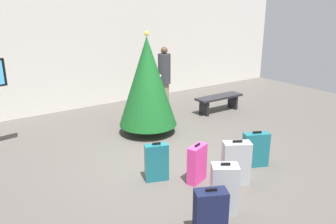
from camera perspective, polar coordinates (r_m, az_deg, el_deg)
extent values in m
plane|color=#514C47|center=(6.86, 1.29, -8.77)|extent=(16.00, 16.00, 0.00)
cube|color=beige|center=(10.58, -14.48, 9.77)|extent=(16.00, 0.20, 3.39)
cylinder|color=#4C3319|center=(8.44, -3.35, -2.73)|extent=(0.12, 0.12, 0.22)
cone|color=#14511E|center=(8.11, -3.50, 5.11)|extent=(1.42, 1.42, 2.14)
sphere|color=#F2D84C|center=(7.94, -3.65, 13.09)|extent=(0.12, 0.12, 0.12)
sphere|color=blue|center=(8.67, -3.43, 2.95)|extent=(0.08, 0.08, 0.08)
sphere|color=silver|center=(8.11, -1.42, 6.07)|extent=(0.08, 0.08, 0.08)
sphere|color=silver|center=(8.15, -4.50, 8.50)|extent=(0.08, 0.08, 0.08)
cube|color=black|center=(10.08, 8.63, 2.53)|extent=(1.52, 0.44, 0.06)
cube|color=black|center=(9.78, 6.11, 0.69)|extent=(0.08, 0.35, 0.42)
cube|color=black|center=(10.53, 10.86, 1.71)|extent=(0.08, 0.35, 0.42)
cylinder|color=gray|center=(10.16, -0.62, 2.61)|extent=(0.28, 0.28, 0.82)
cylinder|color=#333338|center=(9.97, -0.64, 7.32)|extent=(0.46, 0.46, 0.87)
sphere|color=brown|center=(9.89, -0.65, 10.38)|extent=(0.20, 0.20, 0.20)
cube|color=#9EA0A5|center=(6.12, 11.40, -8.46)|extent=(0.53, 0.44, 0.79)
cube|color=black|center=(5.95, 11.64, -4.88)|extent=(0.16, 0.11, 0.04)
cube|color=#19606B|center=(6.14, -1.93, -8.51)|extent=(0.45, 0.30, 0.69)
cube|color=black|center=(5.99, -1.97, -5.36)|extent=(0.15, 0.08, 0.04)
cube|color=#9EA0A5|center=(5.31, 9.45, -12.68)|extent=(0.48, 0.45, 0.79)
cube|color=black|center=(5.11, 9.68, -8.66)|extent=(0.13, 0.10, 0.04)
cube|color=#E5388C|center=(6.11, 4.91, -8.71)|extent=(0.45, 0.31, 0.69)
cube|color=black|center=(5.96, 5.01, -5.57)|extent=(0.15, 0.08, 0.04)
cube|color=#141938|center=(4.78, 7.15, -16.81)|extent=(0.49, 0.40, 0.72)
cube|color=black|center=(4.58, 7.33, -12.88)|extent=(0.15, 0.09, 0.04)
cube|color=#19606B|center=(6.87, 14.56, -6.17)|extent=(0.54, 0.38, 0.69)
cube|color=black|center=(6.73, 14.79, -3.33)|extent=(0.17, 0.10, 0.04)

